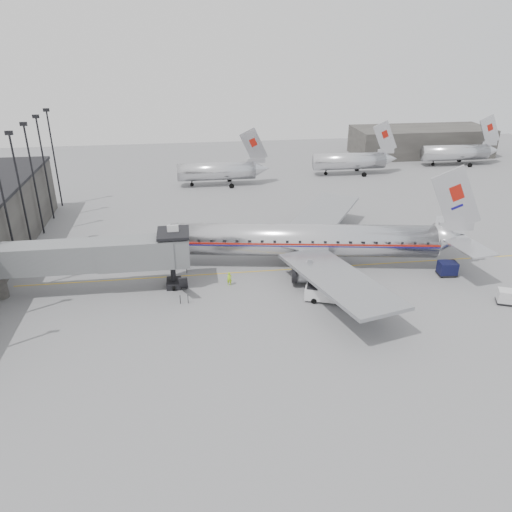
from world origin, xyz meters
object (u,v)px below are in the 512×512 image
at_px(airliner, 309,240).
at_px(baggage_cart_white, 507,296).
at_px(service_van, 329,291).
at_px(baggage_cart_navy, 447,268).
at_px(ramp_worker, 229,279).

bearing_deg(airliner, baggage_cart_white, -24.07).
height_order(airliner, service_van, airliner).
xyz_separation_m(service_van, baggage_cart_white, (18.19, -3.00, -0.37)).
bearing_deg(service_van, airliner, 110.68).
height_order(service_van, baggage_cart_white, service_van).
height_order(baggage_cart_navy, ramp_worker, baggage_cart_navy).
bearing_deg(service_van, baggage_cart_white, 11.10).
height_order(service_van, ramp_worker, service_van).
bearing_deg(airliner, ramp_worker, -147.84).
xyz_separation_m(service_van, baggage_cart_navy, (15.19, 3.98, -0.29)).
distance_m(service_van, ramp_worker, 11.16).
height_order(baggage_cart_white, ramp_worker, ramp_worker).
relative_size(service_van, baggage_cart_navy, 2.26).
xyz_separation_m(airliner, ramp_worker, (-9.94, -4.14, -2.35)).
bearing_deg(service_van, baggage_cart_navy, 35.15).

